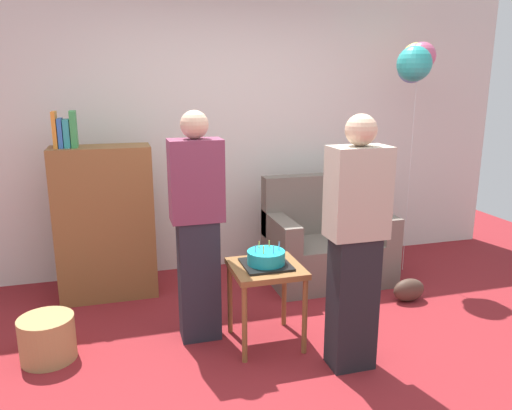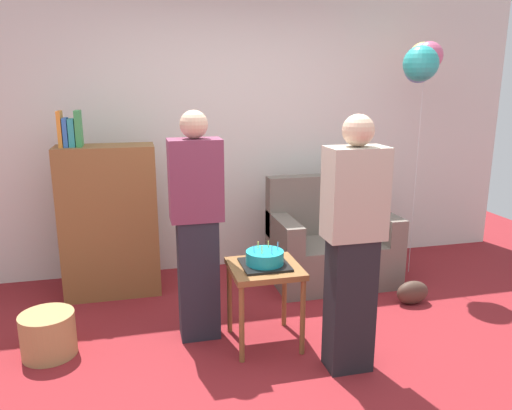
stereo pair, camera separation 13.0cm
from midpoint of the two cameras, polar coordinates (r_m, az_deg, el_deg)
The scene contains 11 objects.
ground_plane at distance 3.36m, azimuth 5.07°, elevation -18.56°, with size 8.00×8.00×0.00m, color maroon.
wall_back at distance 4.84m, azimuth -2.52°, elevation 8.56°, with size 6.00×0.10×2.70m, color silver.
couch at distance 4.66m, azimuth 9.38°, elevation -4.53°, with size 1.10×0.70×0.96m.
bookshelf at distance 4.37m, azimuth -15.79°, elevation -1.69°, with size 0.80×0.36×1.59m.
side_table at distance 3.45m, azimuth 2.10°, elevation -8.37°, with size 0.48×0.48×0.58m.
birthday_cake at distance 3.40m, azimuth 2.12°, elevation -6.23°, with size 0.32×0.32×0.17m.
person_blowing_candles at distance 3.45m, azimuth -5.77°, elevation -2.46°, with size 0.36×0.22×1.63m.
person_holding_cake at distance 3.11m, azimuth 12.26°, elevation -4.59°, with size 0.36×0.22×1.63m.
wicker_basket at distance 3.70m, azimuth -21.90°, elevation -13.69°, with size 0.36×0.36×0.30m, color #A88451.
handbag at distance 4.41m, azimuth 18.42°, elevation -9.55°, with size 0.28×0.14×0.20m, color #473328.
balloon_bunch at distance 4.78m, azimuth 19.41°, elevation 15.33°, with size 0.37×0.39×2.16m.
Camera 2 is at (-0.89, -2.69, 1.81)m, focal length 34.68 mm.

